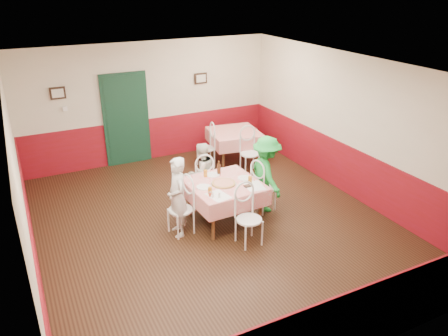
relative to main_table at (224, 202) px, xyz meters
name	(u,v)px	position (x,y,z in m)	size (l,w,h in m)	color
floor	(213,222)	(-0.21, 0.02, -0.38)	(7.00, 7.00, 0.00)	black
ceiling	(212,68)	(-0.21, 0.02, 2.42)	(7.00, 7.00, 0.00)	white
back_wall	(150,102)	(-0.21, 3.52, 1.02)	(6.00, 0.10, 2.80)	beige
front_wall	(355,261)	(-0.21, -3.48, 1.02)	(6.00, 0.10, 2.80)	beige
left_wall	(20,185)	(-3.21, 0.02, 1.02)	(0.10, 7.00, 2.80)	beige
right_wall	(350,126)	(2.79, 0.02, 1.02)	(0.10, 7.00, 2.80)	beige
wainscot_back	(152,139)	(-0.21, 3.50, 0.12)	(6.00, 0.03, 1.00)	maroon
wainscot_front	(345,327)	(-0.21, -3.47, 0.12)	(6.00, 0.03, 1.00)	maroon
wainscot_left	(33,239)	(-3.19, 0.02, 0.12)	(0.03, 7.00, 1.00)	maroon
wainscot_right	(345,168)	(2.78, 0.02, 0.12)	(0.03, 7.00, 1.00)	maroon
door	(126,121)	(-0.81, 3.47, 0.68)	(0.96, 0.06, 2.10)	black
picture_left	(58,93)	(-2.21, 3.47, 1.48)	(0.32, 0.03, 0.26)	black
picture_right	(201,78)	(1.09, 3.47, 1.48)	(0.32, 0.03, 0.26)	black
thermostat	(65,109)	(-2.11, 3.47, 1.12)	(0.10, 0.03, 0.10)	white
main_table	(224,202)	(0.00, 0.00, 0.00)	(1.22, 1.22, 0.77)	red
second_table	(234,146)	(1.48, 2.43, 0.00)	(1.12, 1.12, 0.77)	red
chair_left	(181,210)	(-0.85, -0.04, 0.08)	(0.42, 0.42, 0.90)	white
chair_right	(263,188)	(0.85, 0.04, 0.08)	(0.42, 0.42, 0.90)	white
chair_far	(203,181)	(-0.04, 0.85, 0.08)	(0.42, 0.42, 0.90)	white
chair_near	(249,220)	(0.04, -0.85, 0.08)	(0.42, 0.42, 0.90)	white
chair_second_a	(206,148)	(0.73, 2.43, 0.08)	(0.42, 0.42, 0.90)	white
chair_second_b	(250,154)	(1.48, 1.68, 0.08)	(0.42, 0.42, 0.90)	white
pizza	(224,183)	(-0.02, -0.03, 0.40)	(0.42, 0.42, 0.03)	#B74723
plate_left	(204,187)	(-0.39, 0.00, 0.39)	(0.25, 0.25, 0.01)	white
plate_right	(245,178)	(0.42, 0.01, 0.39)	(0.25, 0.25, 0.01)	white
plate_far	(213,175)	(-0.03, 0.40, 0.39)	(0.25, 0.25, 0.01)	white
glass_a	(210,191)	(-0.40, -0.28, 0.45)	(0.07, 0.07, 0.13)	#BF7219
glass_b	(250,180)	(0.41, -0.20, 0.45)	(0.07, 0.07, 0.12)	#BF7219
glass_c	(205,173)	(-0.18, 0.40, 0.45)	(0.07, 0.07, 0.13)	#BF7219
beer_bottle	(219,168)	(0.08, 0.38, 0.51)	(0.07, 0.07, 0.24)	#381C0A
shaker_a	(213,195)	(-0.41, -0.41, 0.43)	(0.04, 0.04, 0.09)	silver
shaker_b	(219,195)	(-0.32, -0.47, 0.43)	(0.04, 0.04, 0.09)	silver
shaker_c	(210,194)	(-0.44, -0.36, 0.43)	(0.04, 0.04, 0.09)	#B23319
menu_left	(218,196)	(-0.30, -0.40, 0.39)	(0.30, 0.40, 0.00)	white
menu_right	(254,186)	(0.42, -0.34, 0.39)	(0.30, 0.40, 0.00)	white
wallet	(247,186)	(0.30, -0.31, 0.40)	(0.11, 0.09, 0.02)	black
diner_left	(177,197)	(-0.90, -0.04, 0.33)	(0.51, 0.34, 1.41)	gray
diner_far	(202,173)	(-0.04, 0.90, 0.23)	(0.59, 0.46, 1.21)	gray
diner_right	(266,174)	(0.90, 0.04, 0.36)	(0.95, 0.54, 1.47)	gray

